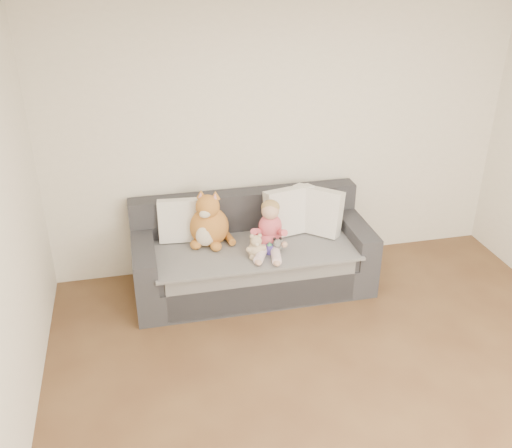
% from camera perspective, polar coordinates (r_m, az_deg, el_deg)
% --- Properties ---
extents(room_shell, '(5.00, 5.00, 5.00)m').
position_cam_1_polar(room_shell, '(3.68, 11.08, -1.71)').
color(room_shell, brown).
rests_on(room_shell, ground).
extents(sofa, '(2.20, 0.94, 0.85)m').
position_cam_1_polar(sofa, '(5.42, -0.44, -3.26)').
color(sofa, '#292A2F').
rests_on(sofa, ground).
extents(cushion_left, '(0.45, 0.23, 0.41)m').
position_cam_1_polar(cushion_left, '(5.33, -7.42, 0.38)').
color(cushion_left, silver).
rests_on(cushion_left, sofa).
extents(cushion_right_back, '(0.52, 0.32, 0.46)m').
position_cam_1_polar(cushion_right_back, '(5.42, 3.42, 1.31)').
color(cushion_right_back, silver).
rests_on(cushion_right_back, sofa).
extents(cushion_right_front, '(0.50, 0.48, 0.45)m').
position_cam_1_polar(cushion_right_front, '(5.45, 6.10, 1.33)').
color(cushion_right_front, silver).
rests_on(cushion_right_front, sofa).
extents(toddler, '(0.33, 0.48, 0.47)m').
position_cam_1_polar(toddler, '(5.12, 1.40, -0.59)').
color(toddler, '#DF594E').
rests_on(toddler, sofa).
extents(plush_cat, '(0.42, 0.38, 0.55)m').
position_cam_1_polar(plush_cat, '(5.23, -4.72, 0.01)').
color(plush_cat, '#BE802A').
rests_on(plush_cat, sofa).
extents(teddy_bear, '(0.19, 0.13, 0.23)m').
position_cam_1_polar(teddy_bear, '(5.04, -0.01, -2.40)').
color(teddy_bear, beige).
rests_on(teddy_bear, sofa).
extents(plush_cow, '(0.13, 0.20, 0.16)m').
position_cam_1_polar(plush_cow, '(5.16, 2.06, -2.00)').
color(plush_cow, white).
rests_on(plush_cow, sofa).
extents(sippy_cup, '(0.11, 0.07, 0.12)m').
position_cam_1_polar(sippy_cup, '(5.11, 1.36, -2.39)').
color(sippy_cup, '#4E3EAA').
rests_on(sippy_cup, sofa).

